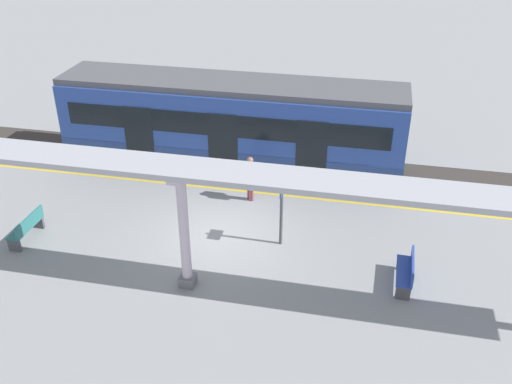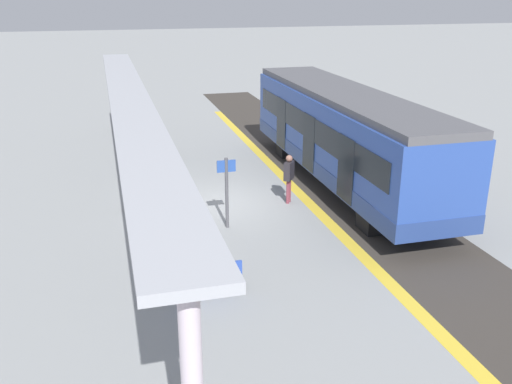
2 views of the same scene
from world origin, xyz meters
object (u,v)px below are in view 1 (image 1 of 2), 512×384
object	(u,v)px
canopy_pillar_second	(184,230)
bench_near_end	(407,271)
bench_mid_platform	(27,227)
platform_info_sign	(281,207)
passenger_waiting_near_edge	(250,173)
train_near_carriage	(231,123)

from	to	relation	value
canopy_pillar_second	bench_near_end	size ratio (longest dim) A/B	2.39
bench_near_end	bench_mid_platform	size ratio (longest dim) A/B	1.01
platform_info_sign	passenger_waiting_near_edge	world-z (taller)	platform_info_sign
train_near_carriage	bench_near_end	xyz separation A→B (m)	(6.17, 6.59, -1.39)
train_near_carriage	bench_near_end	size ratio (longest dim) A/B	8.57
canopy_pillar_second	train_near_carriage	bearing A→B (deg)	-175.60
bench_near_end	bench_mid_platform	distance (m)	11.64
bench_near_end	platform_info_sign	xyz separation A→B (m)	(-1.25, -3.80, 0.89)
platform_info_sign	train_near_carriage	bearing A→B (deg)	-150.41
canopy_pillar_second	passenger_waiting_near_edge	bearing A→B (deg)	172.01
train_near_carriage	bench_near_end	world-z (taller)	train_near_carriage
canopy_pillar_second	platform_info_sign	bearing A→B (deg)	138.89
train_near_carriage	passenger_waiting_near_edge	world-z (taller)	train_near_carriage
platform_info_sign	passenger_waiting_near_edge	xyz separation A→B (m)	(-2.46, -1.52, -0.28)
passenger_waiting_near_edge	platform_info_sign	bearing A→B (deg)	31.68
train_near_carriage	bench_mid_platform	xyz separation A→B (m)	(6.34, -5.05, -1.39)
bench_mid_platform	bench_near_end	bearing A→B (deg)	90.84
passenger_waiting_near_edge	train_near_carriage	bearing A→B (deg)	-152.59
bench_mid_platform	passenger_waiting_near_edge	bearing A→B (deg)	121.54
bench_near_end	platform_info_sign	distance (m)	4.09
platform_info_sign	passenger_waiting_near_edge	distance (m)	2.90
bench_mid_platform	passenger_waiting_near_edge	world-z (taller)	passenger_waiting_near_edge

